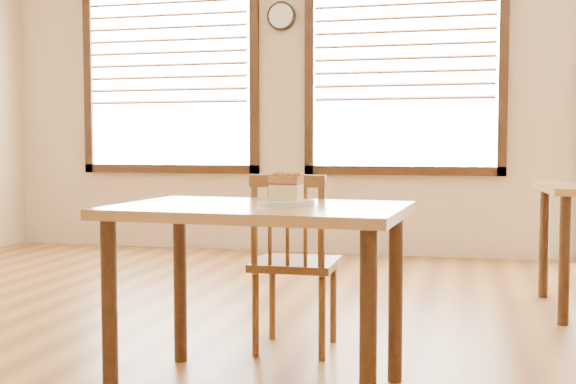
# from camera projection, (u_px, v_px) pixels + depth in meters

# --- Properties ---
(window_left) EXTENTS (1.76, 0.10, 1.96)m
(window_left) POSITION_uv_depth(u_px,v_px,m) (169.00, 58.00, 6.81)
(window_left) COLOR white
(window_left) RESTS_ON room_shell
(window_right) EXTENTS (1.76, 0.10, 1.96)m
(window_right) POSITION_uv_depth(u_px,v_px,m) (404.00, 50.00, 6.29)
(window_right) COLOR white
(window_right) RESTS_ON room_shell
(wall_clock) EXTENTS (0.26, 0.05, 0.26)m
(wall_clock) POSITION_uv_depth(u_px,v_px,m) (281.00, 16.00, 6.51)
(wall_clock) COLOR black
(wall_clock) RESTS_ON room_shell
(cafe_table_main) EXTENTS (1.16, 0.81, 0.75)m
(cafe_table_main) POSITION_uv_depth(u_px,v_px,m) (260.00, 233.00, 2.82)
(cafe_table_main) COLOR #9D693D
(cafe_table_main) RESTS_ON ground
(cafe_chair_main) EXTENTS (0.39, 0.39, 0.86)m
(cafe_chair_main) POSITION_uv_depth(u_px,v_px,m) (294.00, 261.00, 3.42)
(cafe_chair_main) COLOR brown
(cafe_chair_main) RESTS_ON ground
(plate) EXTENTS (0.22, 0.22, 0.02)m
(plate) POSITION_uv_depth(u_px,v_px,m) (286.00, 203.00, 2.81)
(plate) COLOR white
(plate) RESTS_ON cafe_table_main
(cake_slice) EXTENTS (0.13, 0.10, 0.11)m
(cake_slice) POSITION_uv_depth(u_px,v_px,m) (286.00, 186.00, 2.81)
(cake_slice) COLOR #E7CE82
(cake_slice) RESTS_ON plate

